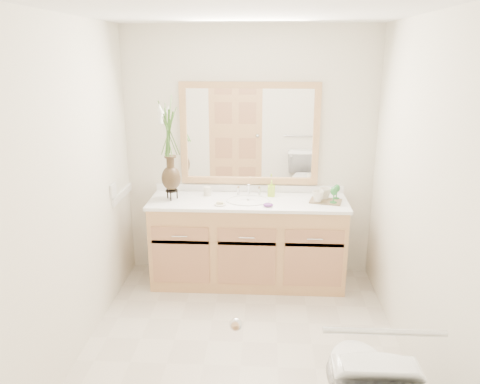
# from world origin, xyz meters

# --- Properties ---
(floor) EXTENTS (2.60, 2.60, 0.00)m
(floor) POSITION_xyz_m (0.00, 0.00, 0.00)
(floor) COLOR beige
(floor) RESTS_ON ground
(ceiling) EXTENTS (2.40, 2.60, 0.02)m
(ceiling) POSITION_xyz_m (0.00, 0.00, 2.40)
(ceiling) COLOR white
(ceiling) RESTS_ON wall_back
(wall_back) EXTENTS (2.40, 0.02, 2.40)m
(wall_back) POSITION_xyz_m (0.00, 1.30, 1.20)
(wall_back) COLOR beige
(wall_back) RESTS_ON floor
(wall_front) EXTENTS (2.40, 0.02, 2.40)m
(wall_front) POSITION_xyz_m (0.00, -1.30, 1.20)
(wall_front) COLOR beige
(wall_front) RESTS_ON floor
(wall_left) EXTENTS (0.02, 2.60, 2.40)m
(wall_left) POSITION_xyz_m (-1.20, 0.00, 1.20)
(wall_left) COLOR beige
(wall_left) RESTS_ON floor
(wall_right) EXTENTS (0.02, 2.60, 2.40)m
(wall_right) POSITION_xyz_m (1.20, 0.00, 1.20)
(wall_right) COLOR beige
(wall_right) RESTS_ON floor
(vanity) EXTENTS (1.80, 0.55, 0.80)m
(vanity) POSITION_xyz_m (0.00, 1.01, 0.40)
(vanity) COLOR tan
(vanity) RESTS_ON floor
(counter) EXTENTS (1.84, 0.57, 0.03)m
(counter) POSITION_xyz_m (0.00, 1.01, 0.82)
(counter) COLOR white
(counter) RESTS_ON vanity
(sink) EXTENTS (0.38, 0.34, 0.23)m
(sink) POSITION_xyz_m (0.00, 1.00, 0.78)
(sink) COLOR white
(sink) RESTS_ON counter
(mirror) EXTENTS (1.32, 0.04, 0.97)m
(mirror) POSITION_xyz_m (0.00, 1.28, 1.41)
(mirror) COLOR white
(mirror) RESTS_ON wall_back
(switch_plate) EXTENTS (0.02, 0.12, 0.12)m
(switch_plate) POSITION_xyz_m (-1.19, 0.76, 0.98)
(switch_plate) COLOR white
(switch_plate) RESTS_ON wall_left
(door) EXTENTS (0.80, 0.03, 2.00)m
(door) POSITION_xyz_m (-0.30, -1.29, 1.00)
(door) COLOR tan
(door) RESTS_ON floor
(grab_bar) EXTENTS (0.55, 0.03, 0.03)m
(grab_bar) POSITION_xyz_m (0.70, -1.27, 0.95)
(grab_bar) COLOR silver
(grab_bar) RESTS_ON wall_front
(flower_vase) EXTENTS (0.21, 0.21, 0.86)m
(flower_vase) POSITION_xyz_m (-0.71, 1.01, 1.41)
(flower_vase) COLOR black
(flower_vase) RESTS_ON counter
(tumbler) EXTENTS (0.07, 0.07, 0.09)m
(tumbler) POSITION_xyz_m (-0.40, 1.14, 0.87)
(tumbler) COLOR beige
(tumbler) RESTS_ON counter
(soap_dish) EXTENTS (0.10, 0.10, 0.03)m
(soap_dish) POSITION_xyz_m (-0.25, 0.85, 0.84)
(soap_dish) COLOR beige
(soap_dish) RESTS_ON counter
(soap_bottle) EXTENTS (0.07, 0.07, 0.14)m
(soap_bottle) POSITION_xyz_m (0.22, 1.16, 0.90)
(soap_bottle) COLOR #B0E235
(soap_bottle) RESTS_ON counter
(purple_dish) EXTENTS (0.10, 0.08, 0.03)m
(purple_dish) POSITION_xyz_m (0.19, 0.84, 0.85)
(purple_dish) COLOR #602879
(purple_dish) RESTS_ON counter
(tray) EXTENTS (0.32, 0.25, 0.01)m
(tray) POSITION_xyz_m (0.71, 1.00, 0.84)
(tray) COLOR brown
(tray) RESTS_ON counter
(mug_left) EXTENTS (0.13, 0.13, 0.11)m
(mug_left) POSITION_xyz_m (0.64, 0.97, 0.90)
(mug_left) COLOR beige
(mug_left) RESTS_ON tray
(mug_right) EXTENTS (0.14, 0.14, 0.11)m
(mug_right) POSITION_xyz_m (0.71, 1.06, 0.90)
(mug_right) COLOR beige
(mug_right) RESTS_ON tray
(goblet_front) EXTENTS (0.07, 0.07, 0.15)m
(goblet_front) POSITION_xyz_m (0.78, 0.94, 0.95)
(goblet_front) COLOR #25712F
(goblet_front) RESTS_ON tray
(goblet_back) EXTENTS (0.06, 0.06, 0.14)m
(goblet_back) POSITION_xyz_m (0.82, 1.07, 0.94)
(goblet_back) COLOR #25712F
(goblet_back) RESTS_ON tray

